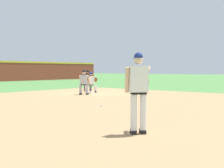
{
  "coord_description": "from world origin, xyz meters",
  "views": [
    {
      "loc": [
        -14.29,
        -13.49,
        1.47
      ],
      "look_at": [
        -5.92,
        -6.65,
        0.97
      ],
      "focal_mm": 50.0,
      "sensor_mm": 36.0,
      "label": 1
    }
  ],
  "objects_px": {
    "umpire": "(88,79)",
    "first_base_bag": "(90,92)",
    "pitcher": "(139,88)",
    "baserunner": "(84,81)",
    "baseball": "(101,106)",
    "first_baseman": "(91,81)"
  },
  "relations": [
    {
      "from": "baseball",
      "to": "pitcher",
      "type": "bearing_deg",
      "value": -129.54
    },
    {
      "from": "pitcher",
      "to": "baserunner",
      "type": "distance_m",
      "value": 11.41
    },
    {
      "from": "umpire",
      "to": "baserunner",
      "type": "bearing_deg",
      "value": -140.2
    },
    {
      "from": "umpire",
      "to": "pitcher",
      "type": "bearing_deg",
      "value": -131.75
    },
    {
      "from": "pitcher",
      "to": "umpire",
      "type": "relative_size",
      "value": 1.27
    },
    {
      "from": "baseball",
      "to": "pitcher",
      "type": "relative_size",
      "value": 0.04
    },
    {
      "from": "first_base_bag",
      "to": "baserunner",
      "type": "distance_m",
      "value": 1.54
    },
    {
      "from": "baseball",
      "to": "first_baseman",
      "type": "relative_size",
      "value": 0.06
    },
    {
      "from": "baseball",
      "to": "baserunner",
      "type": "height_order",
      "value": "baserunner"
    },
    {
      "from": "umpire",
      "to": "first_base_bag",
      "type": "bearing_deg",
      "value": -132.62
    },
    {
      "from": "first_baseman",
      "to": "pitcher",
      "type": "bearing_deg",
      "value": -132.19
    },
    {
      "from": "first_baseman",
      "to": "umpire",
      "type": "relative_size",
      "value": 0.92
    },
    {
      "from": "baseball",
      "to": "first_baseman",
      "type": "xyz_separation_m",
      "value": [
        5.33,
        5.52,
        0.69
      ]
    },
    {
      "from": "first_base_bag",
      "to": "umpire",
      "type": "relative_size",
      "value": 0.26
    },
    {
      "from": "first_base_bag",
      "to": "umpire",
      "type": "distance_m",
      "value": 2.13
    },
    {
      "from": "first_baseman",
      "to": "umpire",
      "type": "distance_m",
      "value": 1.66
    },
    {
      "from": "first_base_bag",
      "to": "baserunner",
      "type": "relative_size",
      "value": 0.26
    },
    {
      "from": "pitcher",
      "to": "baserunner",
      "type": "height_order",
      "value": "pitcher"
    },
    {
      "from": "baseball",
      "to": "baserunner",
      "type": "bearing_deg",
      "value": 50.88
    },
    {
      "from": "baseball",
      "to": "first_baseman",
      "type": "bearing_deg",
      "value": 45.96
    },
    {
      "from": "pitcher",
      "to": "first_baseman",
      "type": "xyz_separation_m",
      "value": [
        8.74,
        9.65,
        -0.33
      ]
    },
    {
      "from": "baseball",
      "to": "pitcher",
      "type": "height_order",
      "value": "pitcher"
    }
  ]
}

